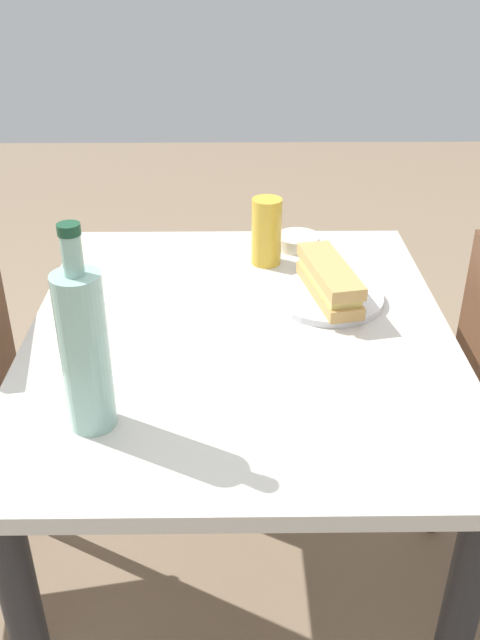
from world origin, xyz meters
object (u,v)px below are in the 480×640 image
object	(u,v)px
knife_near	(350,288)
olive_bowl	(298,241)
baguette_sandwich_near	(329,280)
water_bottle	(85,349)
dining_table	(240,383)
plate_near	(328,298)
beer_glass	(267,232)

from	to	relation	value
knife_near	olive_bowl	size ratio (longest dim) A/B	1.71
baguette_sandwich_near	knife_near	world-z (taller)	baguette_sandwich_near
water_bottle	knife_near	bearing A→B (deg)	132.16
knife_near	olive_bowl	distance (m)	0.27
water_bottle	dining_table	bearing A→B (deg)	141.04
dining_table	plate_near	xyz separation A→B (m)	(-0.11, 0.18, 0.13)
plate_near	baguette_sandwich_near	size ratio (longest dim) A/B	0.92
beer_glass	olive_bowl	bearing A→B (deg)	137.40
beer_glass	olive_bowl	xyz separation A→B (m)	(-0.09, 0.08, -0.06)
plate_near	beer_glass	bearing A→B (deg)	-147.54
beer_glass	plate_near	bearing A→B (deg)	32.46
baguette_sandwich_near	olive_bowl	distance (m)	0.28
dining_table	water_bottle	xyz separation A→B (m)	(0.29, -0.23, 0.26)
dining_table	baguette_sandwich_near	xyz separation A→B (m)	(-0.11, 0.18, 0.18)
dining_table	water_bottle	distance (m)	0.45
knife_near	water_bottle	distance (m)	0.64
plate_near	baguette_sandwich_near	bearing A→B (deg)	116.57
plate_near	baguette_sandwich_near	xyz separation A→B (m)	(-0.00, 0.00, 0.04)
plate_near	knife_near	distance (m)	0.05
dining_table	plate_near	distance (m)	0.25
water_bottle	olive_bowl	world-z (taller)	water_bottle
baguette_sandwich_near	beer_glass	xyz separation A→B (m)	(-0.19, -0.12, 0.03)
water_bottle	beer_glass	world-z (taller)	water_bottle
dining_table	olive_bowl	world-z (taller)	olive_bowl
dining_table	olive_bowl	distance (m)	0.44
plate_near	olive_bowl	world-z (taller)	olive_bowl
beer_glass	olive_bowl	distance (m)	0.13
baguette_sandwich_near	knife_near	bearing A→B (deg)	113.52
dining_table	knife_near	distance (m)	0.30
dining_table	plate_near	size ratio (longest dim) A/B	4.29
dining_table	knife_near	bearing A→B (deg)	119.91
beer_glass	olive_bowl	size ratio (longest dim) A/B	1.46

